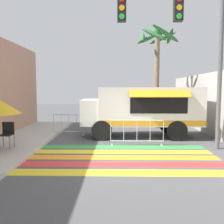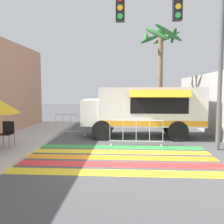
% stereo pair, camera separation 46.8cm
% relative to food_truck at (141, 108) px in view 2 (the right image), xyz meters
% --- Properties ---
extents(ground_plane, '(60.00, 60.00, 0.00)m').
position_rel_food_truck_xyz_m(ground_plane, '(-0.96, -3.55, -1.39)').
color(ground_plane, '#4C4C4F').
extents(concrete_wall_right, '(0.20, 16.00, 3.06)m').
position_rel_food_truck_xyz_m(concrete_wall_right, '(3.50, -0.55, 0.14)').
color(concrete_wall_right, '#A39E93').
rests_on(concrete_wall_right, ground_plane).
extents(crosswalk_painted, '(6.40, 3.60, 0.01)m').
position_rel_food_truck_xyz_m(crosswalk_painted, '(-0.96, -3.70, -1.38)').
color(crosswalk_painted, yellow).
rests_on(crosswalk_painted, ground_plane).
extents(food_truck, '(5.51, 2.49, 2.34)m').
position_rel_food_truck_xyz_m(food_truck, '(0.00, 0.00, 0.00)').
color(food_truck, white).
rests_on(food_truck, ground_plane).
extents(traffic_signal_pole, '(4.73, 0.29, 6.20)m').
position_rel_food_truck_xyz_m(traffic_signal_pole, '(1.18, -2.42, 3.01)').
color(traffic_signal_pole, '#515456').
rests_on(traffic_signal_pole, ground_plane).
extents(folding_chair, '(0.44, 0.44, 0.93)m').
position_rel_food_truck_xyz_m(folding_chair, '(-5.11, -2.88, -0.69)').
color(folding_chair, '#4C4C51').
rests_on(folding_chair, sidewalk_left).
extents(barricade_front, '(2.13, 0.44, 1.04)m').
position_rel_food_truck_xyz_m(barricade_front, '(-0.30, -1.92, -0.87)').
color(barricade_front, '#B7BABF').
rests_on(barricade_front, ground_plane).
extents(barricade_side, '(1.54, 0.44, 1.04)m').
position_rel_food_truck_xyz_m(barricade_side, '(-3.45, 0.28, -0.89)').
color(barricade_side, '#B7BABF').
rests_on(barricade_side, ground_plane).
extents(palm_tree, '(2.46, 2.53, 5.79)m').
position_rel_food_truck_xyz_m(palm_tree, '(1.19, 2.84, 2.97)').
color(palm_tree, '#7A664C').
rests_on(palm_tree, ground_plane).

